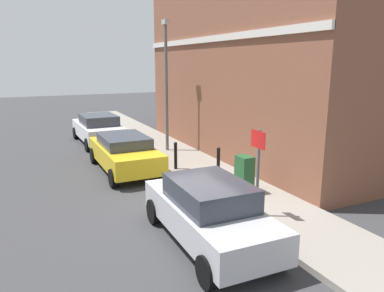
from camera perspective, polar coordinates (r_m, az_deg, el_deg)
name	(u,v)px	position (r m, az deg, el deg)	size (l,w,h in m)	color
ground	(185,207)	(10.74, -1.13, -9.46)	(80.00, 80.00, 0.00)	#38383A
sidewalk	(171,152)	(16.73, -3.29, -0.99)	(2.37, 30.00, 0.15)	gray
corner_building	(280,69)	(17.50, 13.56, 11.60)	(7.43, 13.21, 7.59)	brown
car_silver	(209,211)	(8.45, 2.61, -10.13)	(1.87, 4.21, 1.51)	#B7B7BC
car_yellow	(124,152)	(14.15, -10.47, -0.94)	(1.95, 4.45, 1.39)	gold
car_white	(98,128)	(19.37, -14.38, 2.68)	(2.06, 4.42, 1.50)	silver
utility_cabinet	(244,176)	(11.41, 8.15, -4.59)	(0.46, 0.61, 1.15)	#1E4C28
bollard_near_cabinet	(218,161)	(12.93, 4.12, -2.29)	(0.14, 0.14, 1.04)	black
bollard_far_kerb	(176,155)	(13.74, -2.57, -1.35)	(0.14, 0.14, 1.04)	black
street_sign	(258,160)	(9.44, 10.25, -2.18)	(0.08, 0.60, 2.30)	#59595B
lamppost	(166,80)	(16.44, -4.03, 10.14)	(0.20, 0.44, 5.72)	#59595B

